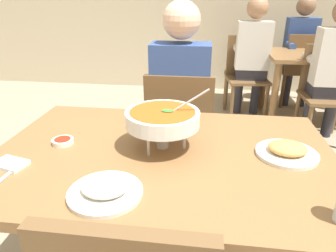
# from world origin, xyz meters

# --- Properties ---
(dining_table_main) EXTENTS (1.38, 0.93, 0.75)m
(dining_table_main) POSITION_xyz_m (0.00, 0.00, 0.65)
(dining_table_main) COLOR brown
(dining_table_main) RESTS_ON ground_plane
(chair_diner_main) EXTENTS (0.44, 0.44, 0.90)m
(chair_diner_main) POSITION_xyz_m (-0.00, 0.75, 0.51)
(chair_diner_main) COLOR brown
(chair_diner_main) RESTS_ON ground_plane
(diner_main) EXTENTS (0.40, 0.45, 1.31)m
(diner_main) POSITION_xyz_m (0.00, 0.78, 0.75)
(diner_main) COLOR #2D2D38
(diner_main) RESTS_ON ground_plane
(curry_bowl) EXTENTS (0.33, 0.30, 0.26)m
(curry_bowl) POSITION_xyz_m (-0.01, 0.04, 0.88)
(curry_bowl) COLOR silver
(curry_bowl) RESTS_ON dining_table_main
(rice_plate) EXTENTS (0.24, 0.24, 0.06)m
(rice_plate) POSITION_xyz_m (-0.14, -0.31, 0.77)
(rice_plate) COLOR white
(rice_plate) RESTS_ON dining_table_main
(appetizer_plate) EXTENTS (0.24, 0.24, 0.06)m
(appetizer_plate) POSITION_xyz_m (0.49, 0.04, 0.77)
(appetizer_plate) COLOR white
(appetizer_plate) RESTS_ON dining_table_main
(sauce_dish) EXTENTS (0.09, 0.09, 0.02)m
(sauce_dish) POSITION_xyz_m (-0.44, 0.02, 0.76)
(sauce_dish) COLOR white
(sauce_dish) RESTS_ON dining_table_main
(napkin_folded) EXTENTS (0.14, 0.11, 0.02)m
(napkin_folded) POSITION_xyz_m (-0.55, -0.18, 0.76)
(napkin_folded) COLOR white
(napkin_folded) RESTS_ON dining_table_main
(spoon_utensil) EXTENTS (0.02, 0.17, 0.01)m
(spoon_utensil) POSITION_xyz_m (-0.52, -0.23, 0.75)
(spoon_utensil) COLOR silver
(spoon_utensil) RESTS_ON dining_table_main
(dining_table_far) EXTENTS (1.00, 0.80, 0.75)m
(dining_table_far) POSITION_xyz_m (1.30, 2.36, 0.62)
(dining_table_far) COLOR brown
(dining_table_far) RESTS_ON ground_plane
(chair_bg_left) EXTENTS (0.49, 0.49, 0.90)m
(chair_bg_left) POSITION_xyz_m (0.60, 2.49, 0.51)
(chair_bg_left) COLOR brown
(chair_bg_left) RESTS_ON ground_plane
(chair_bg_middle) EXTENTS (0.46, 0.46, 0.90)m
(chair_bg_middle) POSITION_xyz_m (1.29, 2.83, 0.51)
(chair_bg_middle) COLOR brown
(chair_bg_middle) RESTS_ON ground_plane
(chair_bg_right) EXTENTS (0.45, 0.45, 0.90)m
(chair_bg_right) POSITION_xyz_m (1.29, 1.90, 0.51)
(chair_bg_right) COLOR brown
(chair_bg_right) RESTS_ON ground_plane
(chair_bg_window) EXTENTS (0.48, 0.48, 0.90)m
(chair_bg_window) POSITION_xyz_m (0.71, 2.89, 0.51)
(chair_bg_window) COLOR brown
(chair_bg_window) RESTS_ON ground_plane
(patron_bg_left) EXTENTS (0.40, 0.45, 1.31)m
(patron_bg_left) POSITION_xyz_m (0.64, 2.40, 0.75)
(patron_bg_left) COLOR #2D2D38
(patron_bg_left) RESTS_ON ground_plane
(patron_bg_middle) EXTENTS (0.40, 0.45, 1.31)m
(patron_bg_middle) POSITION_xyz_m (1.28, 2.92, 0.75)
(patron_bg_middle) COLOR #2D2D38
(patron_bg_middle) RESTS_ON ground_plane
(patron_bg_right) EXTENTS (0.40, 0.45, 1.31)m
(patron_bg_right) POSITION_xyz_m (1.29, 1.84, 0.75)
(patron_bg_right) COLOR #2D2D38
(patron_bg_right) RESTS_ON ground_plane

